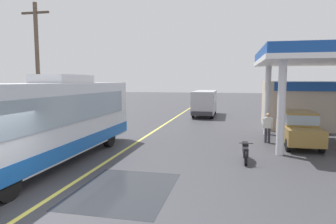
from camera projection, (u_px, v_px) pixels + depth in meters
name	position (u px, v px, depth m)	size (l,w,h in m)	color
ground	(175.00, 118.00, 27.51)	(120.00, 120.00, 0.00)	#38383D
lane_divider_stripe	(163.00, 126.00, 22.65)	(0.16, 50.00, 0.01)	#D8CC4C
wet_puddle_patch	(124.00, 190.00, 9.29)	(2.94, 3.81, 0.01)	#26282D
coach_bus_main	(51.00, 122.00, 12.24)	(2.60, 11.04, 3.69)	silver
gas_station_roadside	(324.00, 93.00, 19.36)	(9.10, 11.95, 5.10)	#194799
car_at_pump	(298.00, 126.00, 15.61)	(1.70, 4.20, 1.82)	olive
minibus_opposing_lane	(205.00, 101.00, 28.87)	(2.04, 6.13, 2.44)	#A5A5AD
motorcycle_parked_forecourt	(245.00, 151.00, 12.54)	(0.55, 1.80, 0.92)	black
pedestrian_near_pump	(268.00, 126.00, 16.27)	(0.55, 0.22, 1.66)	#33333F
pedestrian_by_shop	(287.00, 120.00, 18.65)	(0.55, 0.22, 1.66)	#33333F
utility_pole_roadside	(38.00, 68.00, 17.81)	(1.80, 0.24, 8.05)	brown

